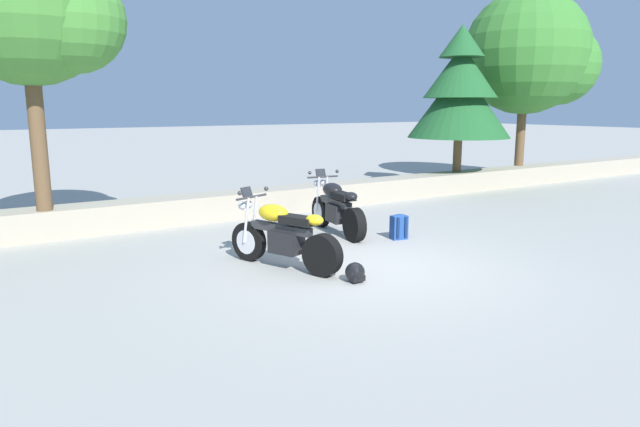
% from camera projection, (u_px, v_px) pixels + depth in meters
% --- Properties ---
extents(ground_plane, '(120.00, 120.00, 0.00)m').
position_uv_depth(ground_plane, '(369.00, 267.00, 8.69)').
color(ground_plane, '#A3A099').
extents(stone_wall, '(36.00, 0.80, 0.55)m').
position_uv_depth(stone_wall, '(236.00, 204.00, 12.60)').
color(stone_wall, '#A89E89').
rests_on(stone_wall, ground).
extents(motorcycle_yellow_near_left, '(1.00, 1.98, 1.18)m').
position_uv_depth(motorcycle_yellow_near_left, '(282.00, 236.00, 8.56)').
color(motorcycle_yellow_near_left, black).
rests_on(motorcycle_yellow_near_left, ground).
extents(motorcycle_black_centre, '(0.67, 2.06, 1.18)m').
position_uv_depth(motorcycle_black_centre, '(336.00, 209.00, 10.88)').
color(motorcycle_black_centre, black).
rests_on(motorcycle_black_centre, ground).
extents(rider_backpack, '(0.32, 0.29, 0.47)m').
position_uv_depth(rider_backpack, '(399.00, 226.00, 10.45)').
color(rider_backpack, navy).
rests_on(rider_backpack, ground).
extents(rider_helmet, '(0.28, 0.28, 0.28)m').
position_uv_depth(rider_helmet, '(355.00, 273.00, 7.90)').
color(rider_helmet, black).
rests_on(rider_helmet, ground).
extents(leafy_tree_mid_left, '(2.95, 2.81, 5.01)m').
position_uv_depth(leafy_tree_mid_left, '(36.00, 7.00, 9.67)').
color(leafy_tree_mid_left, brown).
rests_on(leafy_tree_mid_left, stone_wall).
extents(pine_tree_mid_right, '(2.87, 2.87, 4.09)m').
position_uv_depth(pine_tree_mid_right, '(460.00, 91.00, 15.92)').
color(pine_tree_mid_right, brown).
rests_on(pine_tree_mid_right, stone_wall).
extents(leafy_tree_far_right, '(3.96, 3.78, 5.38)m').
position_uv_depth(leafy_tree_far_right, '(533.00, 55.00, 17.47)').
color(leafy_tree_far_right, brown).
rests_on(leafy_tree_far_right, stone_wall).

